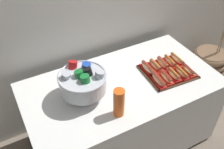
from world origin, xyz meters
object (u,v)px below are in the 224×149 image
buffet_table (121,113)px  serving_tray (168,72)px  hot_dog_7 (163,63)px  punch_bowl (83,81)px  hot_dog_6 (155,66)px  floor_vase (206,70)px  hot_dog_4 (189,70)px  hot_dog_1 (166,77)px  hot_dog_9 (177,59)px  hot_dog_3 (181,73)px  hot_dog_8 (170,62)px  cup_stack (119,103)px  hot_dog_5 (148,68)px  hot_dog_0 (158,80)px  hot_dog_2 (174,75)px

buffet_table → serving_tray: (0.41, -0.06, 0.36)m
hot_dog_7 → punch_bowl: punch_bowl is taller
hot_dog_6 → hot_dog_7: 0.08m
floor_vase → hot_dog_4: 0.97m
hot_dog_1 → hot_dog_9: (0.24, 0.15, -0.00)m
hot_dog_3 → buffet_table: bearing=162.7°
hot_dog_3 → hot_dog_8: same height
hot_dog_1 → cup_stack: bearing=-166.3°
buffet_table → hot_dog_5: bearing=6.4°
serving_tray → cup_stack: size_ratio=1.91×
hot_dog_4 → hot_dog_8: hot_dog_8 is taller
hot_dog_0 → hot_dog_4: hot_dog_0 is taller
serving_tray → hot_dog_2: (-0.01, -0.08, 0.03)m
floor_vase → hot_dog_0: bearing=-161.4°
punch_bowl → hot_dog_1: bearing=-12.8°
floor_vase → hot_dog_9: size_ratio=5.78×
hot_dog_5 → punch_bowl: bearing=-178.1°
hot_dog_0 → hot_dog_9: hot_dog_0 is taller
hot_dog_6 → hot_dog_1: bearing=-93.7°
hot_dog_1 → hot_dog_2: 0.08m
hot_dog_3 → punch_bowl: size_ratio=0.48×
cup_stack → hot_dog_6: bearing=29.0°
hot_dog_0 → hot_dog_2: (0.15, -0.01, -0.00)m
floor_vase → hot_dog_5: bearing=-170.0°
cup_stack → hot_dog_8: bearing=22.6°
cup_stack → hot_dog_1: bearing=13.7°
hot_dog_0 → hot_dog_4: 0.30m
buffet_table → hot_dog_8: 0.62m
hot_dog_1 → punch_bowl: (-0.66, 0.15, 0.12)m
hot_dog_4 → hot_dog_6: bearing=140.0°
hot_dog_1 → hot_dog_2: size_ratio=1.05×
buffet_table → punch_bowl: 0.60m
floor_vase → hot_dog_8: floor_vase is taller
hot_dog_2 → hot_dog_6: size_ratio=1.01×
hot_dog_0 → hot_dog_1: size_ratio=1.15×
hot_dog_7 → hot_dog_8: hot_dog_7 is taller
hot_dog_8 → cup_stack: 0.73m
floor_vase → hot_dog_1: size_ratio=6.23×
buffet_table → hot_dog_5: (0.27, 0.03, 0.39)m
hot_dog_3 → serving_tray: bearing=128.6°
hot_dog_5 → hot_dog_7: 0.15m
hot_dog_4 → hot_dog_7: hot_dog_7 is taller
hot_dog_4 → hot_dog_6: (-0.21, 0.18, 0.01)m
hot_dog_0 → hot_dog_2: 0.15m
hot_dog_9 → punch_bowl: bearing=-180.0°
floor_vase → hot_dog_9: bearing=-164.4°
buffet_table → hot_dog_6: hot_dog_6 is taller
serving_tray → cup_stack: (-0.59, -0.20, 0.11)m
hot_dog_4 → hot_dog_7: (-0.14, 0.17, 0.01)m
hot_dog_0 → punch_bowl: (-0.58, 0.14, 0.12)m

